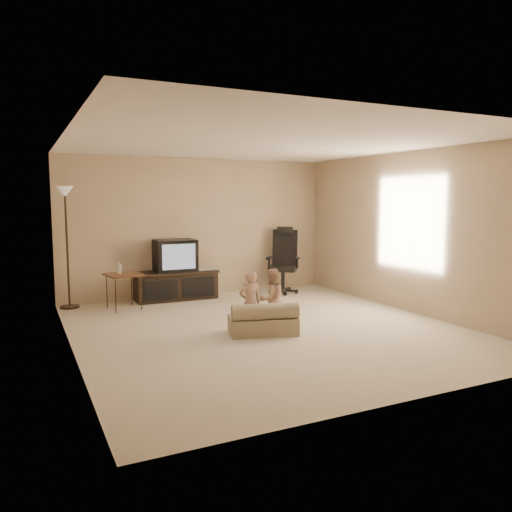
{
  "coord_description": "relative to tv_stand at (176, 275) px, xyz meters",
  "views": [
    {
      "loc": [
        -3.02,
        -5.95,
        1.75
      ],
      "look_at": [
        0.13,
        0.6,
        0.93
      ],
      "focal_mm": 35.0,
      "sensor_mm": 36.0,
      "label": 1
    }
  ],
  "objects": [
    {
      "name": "toddler_right",
      "position": [
        0.56,
        -2.57,
        -0.02
      ],
      "size": [
        0.43,
        0.28,
        0.84
      ],
      "primitive_type": "imported",
      "rotation": [
        0.0,
        0.0,
        3.29
      ],
      "color": "tan",
      "rests_on": "floor"
    },
    {
      "name": "toddler_left",
      "position": [
        0.2,
        -2.66,
        -0.02
      ],
      "size": [
        0.32,
        0.25,
        0.84
      ],
      "primitive_type": "imported",
      "rotation": [
        0.0,
        0.0,
        3.05
      ],
      "color": "tan",
      "rests_on": "floor"
    },
    {
      "name": "child_sofa",
      "position": [
        0.36,
        -2.74,
        -0.27
      ],
      "size": [
        0.97,
        0.71,
        0.43
      ],
      "rotation": [
        0.0,
        0.0,
        -0.26
      ],
      "color": "tan",
      "rests_on": "floor"
    },
    {
      "name": "floor_lamp",
      "position": [
        -1.77,
        0.06,
        0.99
      ],
      "size": [
        0.31,
        0.31,
        1.97
      ],
      "color": "#312316",
      "rests_on": "floor"
    },
    {
      "name": "tv_stand",
      "position": [
        0.0,
        0.0,
        0.0
      ],
      "size": [
        1.49,
        0.57,
        1.06
      ],
      "rotation": [
        0.0,
        0.0,
        -0.02
      ],
      "color": "black",
      "rests_on": "floor"
    },
    {
      "name": "office_chair",
      "position": [
        2.03,
        -0.25,
        0.01
      ],
      "size": [
        0.8,
        0.8,
        1.24
      ],
      "rotation": [
        0.0,
        0.0,
        -0.66
      ],
      "color": "black",
      "rests_on": "floor"
    },
    {
      "name": "side_table",
      "position": [
        -1.0,
        -0.43,
        0.12
      ],
      "size": [
        0.6,
        0.6,
        0.78
      ],
      "rotation": [
        0.0,
        0.0,
        0.16
      ],
      "color": "brown",
      "rests_on": "floor"
    },
    {
      "name": "floor",
      "position": [
        0.53,
        -2.49,
        -0.44
      ],
      "size": [
        5.5,
        5.5,
        0.0
      ],
      "primitive_type": "plane",
      "color": "beige",
      "rests_on": "ground"
    },
    {
      "name": "room_shell",
      "position": [
        0.53,
        -2.49,
        1.08
      ],
      "size": [
        5.5,
        5.5,
        5.5
      ],
      "color": "white",
      "rests_on": "floor"
    }
  ]
}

